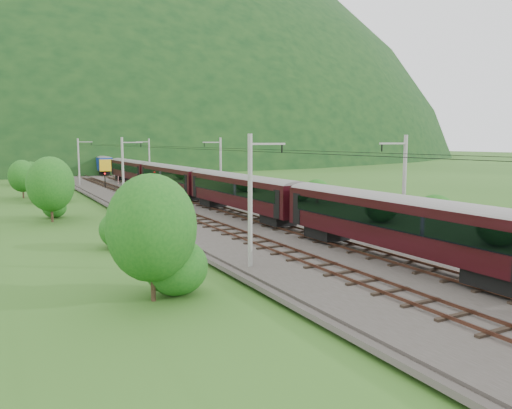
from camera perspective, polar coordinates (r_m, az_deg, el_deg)
name	(u,v)px	position (r m, az deg, el deg)	size (l,w,h in m)	color
ground	(333,260)	(33.83, 8.74, -6.26)	(600.00, 600.00, 0.00)	#294E18
railbed	(261,233)	(42.04, 0.54, -3.31)	(14.00, 220.00, 0.30)	#38332D
track_left	(235,233)	(40.92, -2.41, -3.29)	(2.40, 220.00, 0.27)	brown
track_right	(285,228)	(43.19, 3.34, -2.74)	(2.40, 220.00, 0.27)	brown
catenary_left	(124,170)	(59.94, -14.90, 3.81)	(2.54, 192.28, 8.00)	gray
catenary_right	(220,168)	(63.86, -4.13, 4.23)	(2.54, 192.28, 8.00)	gray
overhead_wires	(261,150)	(41.33, 0.55, 6.21)	(4.83, 198.00, 0.03)	black
mountain_main	(32,156)	(287.05, -24.27, 5.07)	(504.00, 360.00, 244.00)	black
train	(201,179)	(59.86, -6.26, 2.92)	(2.83, 136.08, 4.90)	black
hazard_post_near	(131,186)	(79.56, -14.13, 2.10)	(0.15, 0.15, 1.38)	red
hazard_post_far	(118,180)	(92.38, -15.46, 2.73)	(0.14, 0.14, 1.33)	red
signal	(105,179)	(85.64, -16.88, 2.83)	(0.26, 0.26, 2.36)	black
vegetation_left	(78,206)	(43.10, -19.68, -0.19)	(13.10, 141.16, 6.40)	#165015
vegetation_right	(386,211)	(47.85, 14.66, -0.74)	(6.57, 107.49, 3.17)	#165015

